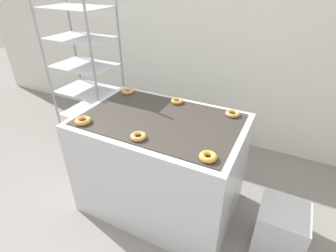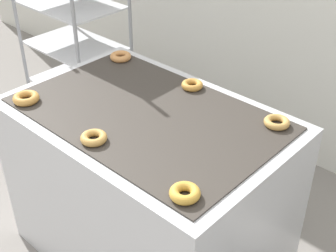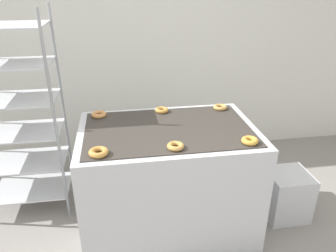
{
  "view_description": "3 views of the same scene",
  "coord_description": "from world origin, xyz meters",
  "px_view_note": "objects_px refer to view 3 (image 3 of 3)",
  "views": [
    {
      "loc": [
        0.89,
        -0.92,
        1.98
      ],
      "look_at": [
        0.0,
        0.85,
        0.79
      ],
      "focal_mm": 28.0,
      "sensor_mm": 36.0,
      "label": 1
    },
    {
      "loc": [
        1.36,
        -0.62,
        2.1
      ],
      "look_at": [
        0.0,
        0.85,
        0.79
      ],
      "focal_mm": 50.0,
      "sensor_mm": 36.0,
      "label": 2
    },
    {
      "loc": [
        -0.36,
        -1.53,
        2.01
      ],
      "look_at": [
        0.0,
        0.7,
        0.96
      ],
      "focal_mm": 35.0,
      "sensor_mm": 36.0,
      "label": 3
    }
  ],
  "objects_px": {
    "donut_near_left": "(99,152)",
    "donut_far_right": "(220,107)",
    "donut_near_center": "(176,146)",
    "baking_rack_cart": "(18,116)",
    "donut_far_left": "(99,114)",
    "donut_far_center": "(162,110)",
    "fryer_machine": "(168,180)",
    "donut_near_right": "(250,141)",
    "glaze_bin": "(286,194)"
  },
  "relations": [
    {
      "from": "donut_near_right",
      "to": "donut_far_left",
      "type": "relative_size",
      "value": 0.96
    },
    {
      "from": "glaze_bin",
      "to": "donut_far_right",
      "type": "bearing_deg",
      "value": 148.34
    },
    {
      "from": "donut_far_right",
      "to": "donut_near_right",
      "type": "bearing_deg",
      "value": -88.95
    },
    {
      "from": "glaze_bin",
      "to": "donut_far_left",
      "type": "height_order",
      "value": "donut_far_left"
    },
    {
      "from": "donut_near_center",
      "to": "baking_rack_cart",
      "type": "bearing_deg",
      "value": 146.02
    },
    {
      "from": "fryer_machine",
      "to": "donut_near_right",
      "type": "distance_m",
      "value": 0.79
    },
    {
      "from": "donut_far_center",
      "to": "donut_far_right",
      "type": "distance_m",
      "value": 0.51
    },
    {
      "from": "donut_near_center",
      "to": "donut_near_left",
      "type": "bearing_deg",
      "value": -179.34
    },
    {
      "from": "fryer_machine",
      "to": "donut_far_left",
      "type": "relative_size",
      "value": 11.12
    },
    {
      "from": "donut_near_right",
      "to": "donut_far_right",
      "type": "distance_m",
      "value": 0.65
    },
    {
      "from": "donut_near_left",
      "to": "glaze_bin",
      "type": "bearing_deg",
      "value": 10.89
    },
    {
      "from": "donut_near_center",
      "to": "donut_far_center",
      "type": "bearing_deg",
      "value": 89.66
    },
    {
      "from": "donut_near_left",
      "to": "donut_near_center",
      "type": "height_order",
      "value": "donut_near_left"
    },
    {
      "from": "glaze_bin",
      "to": "donut_near_center",
      "type": "height_order",
      "value": "donut_near_center"
    },
    {
      "from": "donut_near_left",
      "to": "donut_far_right",
      "type": "distance_m",
      "value": 1.21
    },
    {
      "from": "donut_near_right",
      "to": "donut_far_center",
      "type": "relative_size",
      "value": 1.05
    },
    {
      "from": "baking_rack_cart",
      "to": "donut_far_center",
      "type": "bearing_deg",
      "value": -7.51
    },
    {
      "from": "donut_far_left",
      "to": "donut_far_center",
      "type": "distance_m",
      "value": 0.53
    },
    {
      "from": "donut_near_center",
      "to": "donut_far_left",
      "type": "height_order",
      "value": "donut_far_left"
    },
    {
      "from": "fryer_machine",
      "to": "donut_far_right",
      "type": "height_order",
      "value": "donut_far_right"
    },
    {
      "from": "donut_near_center",
      "to": "donut_far_center",
      "type": "height_order",
      "value": "same"
    },
    {
      "from": "donut_near_left",
      "to": "donut_near_center",
      "type": "bearing_deg",
      "value": 0.66
    },
    {
      "from": "donut_far_left",
      "to": "donut_far_center",
      "type": "xyz_separation_m",
      "value": [
        0.53,
        0.02,
        -0.0
      ]
    },
    {
      "from": "donut_near_left",
      "to": "fryer_machine",
      "type": "bearing_deg",
      "value": 32.7
    },
    {
      "from": "donut_near_center",
      "to": "donut_far_center",
      "type": "relative_size",
      "value": 1.04
    },
    {
      "from": "donut_near_left",
      "to": "donut_near_right",
      "type": "bearing_deg",
      "value": 0.04
    },
    {
      "from": "baking_rack_cart",
      "to": "glaze_bin",
      "type": "xyz_separation_m",
      "value": [
        2.28,
        -0.52,
        -0.7
      ]
    },
    {
      "from": "glaze_bin",
      "to": "donut_far_left",
      "type": "distance_m",
      "value": 1.8
    },
    {
      "from": "baking_rack_cart",
      "to": "donut_far_left",
      "type": "distance_m",
      "value": 0.71
    },
    {
      "from": "fryer_machine",
      "to": "donut_far_left",
      "type": "height_order",
      "value": "donut_far_left"
    },
    {
      "from": "baking_rack_cart",
      "to": "donut_near_right",
      "type": "height_order",
      "value": "baking_rack_cart"
    },
    {
      "from": "fryer_machine",
      "to": "donut_far_center",
      "type": "height_order",
      "value": "donut_far_center"
    },
    {
      "from": "baking_rack_cart",
      "to": "donut_far_left",
      "type": "xyz_separation_m",
      "value": [
        0.68,
        -0.18,
        0.04
      ]
    },
    {
      "from": "glaze_bin",
      "to": "donut_far_left",
      "type": "bearing_deg",
      "value": 167.99
    },
    {
      "from": "glaze_bin",
      "to": "donut_far_right",
      "type": "distance_m",
      "value": 0.99
    },
    {
      "from": "fryer_machine",
      "to": "baking_rack_cart",
      "type": "height_order",
      "value": "baking_rack_cart"
    },
    {
      "from": "donut_near_right",
      "to": "donut_far_left",
      "type": "bearing_deg",
      "value": 148.51
    },
    {
      "from": "fryer_machine",
      "to": "donut_far_center",
      "type": "xyz_separation_m",
      "value": [
        0.0,
        0.33,
        0.49
      ]
    },
    {
      "from": "fryer_machine",
      "to": "glaze_bin",
      "type": "relative_size",
      "value": 3.14
    },
    {
      "from": "fryer_machine",
      "to": "glaze_bin",
      "type": "height_order",
      "value": "fryer_machine"
    },
    {
      "from": "donut_far_right",
      "to": "donut_near_left",
      "type": "bearing_deg",
      "value": -147.52
    },
    {
      "from": "donut_near_left",
      "to": "donut_far_left",
      "type": "height_order",
      "value": "donut_near_left"
    },
    {
      "from": "donut_near_center",
      "to": "donut_near_right",
      "type": "bearing_deg",
      "value": -0.56
    },
    {
      "from": "baking_rack_cart",
      "to": "donut_near_center",
      "type": "height_order",
      "value": "baking_rack_cart"
    },
    {
      "from": "glaze_bin",
      "to": "donut_near_right",
      "type": "bearing_deg",
      "value": -151.03
    },
    {
      "from": "fryer_machine",
      "to": "glaze_bin",
      "type": "bearing_deg",
      "value": -1.22
    },
    {
      "from": "donut_far_right",
      "to": "glaze_bin",
      "type": "bearing_deg",
      "value": -31.66
    },
    {
      "from": "donut_far_center",
      "to": "donut_far_right",
      "type": "relative_size",
      "value": 0.95
    },
    {
      "from": "fryer_machine",
      "to": "donut_near_center",
      "type": "distance_m",
      "value": 0.59
    },
    {
      "from": "donut_near_center",
      "to": "donut_near_right",
      "type": "relative_size",
      "value": 0.99
    }
  ]
}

